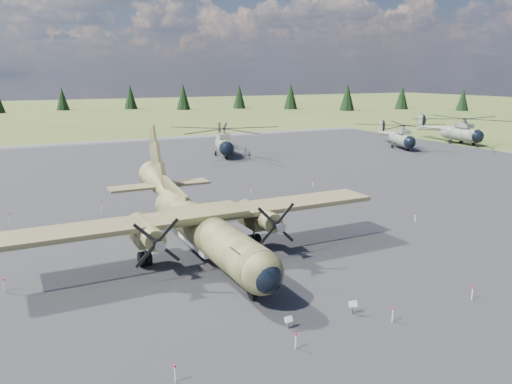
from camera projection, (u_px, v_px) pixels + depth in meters
name	position (u px, v px, depth m)	size (l,w,h in m)	color
ground	(249.00, 250.00, 37.51)	(500.00, 500.00, 0.00)	#5A622B
apron	(202.00, 217.00, 46.23)	(120.00, 120.00, 0.04)	#525156
transport_plane	(199.00, 220.00, 36.22)	(27.19, 24.77, 9.00)	#3C4123
helicopter_near	(224.00, 136.00, 79.61)	(22.91, 23.29, 4.66)	gray
helicopter_mid	(402.00, 132.00, 87.63)	(21.74, 21.74, 4.34)	gray
helicopter_far	(462.00, 126.00, 93.89)	(20.26, 23.25, 4.91)	gray
info_placard_left	(288.00, 321.00, 25.84)	(0.44, 0.19, 0.70)	gray
info_placard_right	(353.00, 305.00, 27.43)	(0.53, 0.31, 0.78)	gray
barrier_fence	(244.00, 245.00, 37.13)	(33.12, 29.62, 0.85)	silver
treeline	(153.00, 219.00, 28.88)	(334.47, 335.83, 10.87)	black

